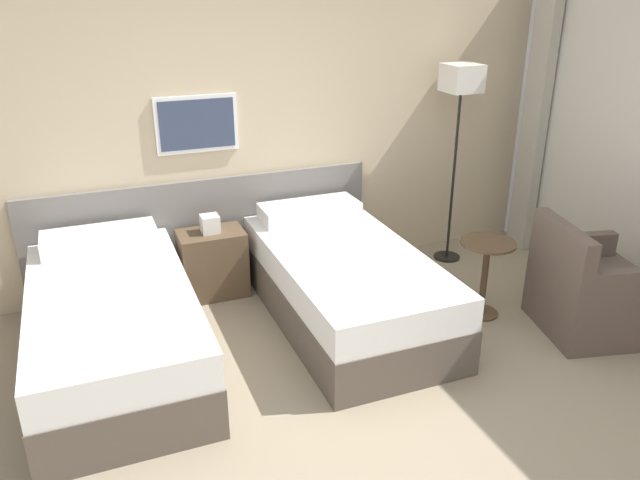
{
  "coord_description": "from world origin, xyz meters",
  "views": [
    {
      "loc": [
        -1.49,
        -2.6,
        2.39
      ],
      "look_at": [
        -0.0,
        1.13,
        0.71
      ],
      "focal_mm": 35.0,
      "sensor_mm": 36.0,
      "label": 1
    }
  ],
  "objects_px": {
    "armchair": "(590,294)",
    "bed_near_window": "(345,284)",
    "side_table": "(486,265)",
    "floor_lamp": "(461,93)",
    "nightstand": "(213,262)",
    "bed_near_door": "(114,326)"
  },
  "relations": [
    {
      "from": "bed_near_door",
      "to": "bed_near_window",
      "type": "height_order",
      "value": "same"
    },
    {
      "from": "floor_lamp",
      "to": "side_table",
      "type": "height_order",
      "value": "floor_lamp"
    },
    {
      "from": "armchair",
      "to": "bed_near_window",
      "type": "bearing_deg",
      "value": 76.36
    },
    {
      "from": "nightstand",
      "to": "floor_lamp",
      "type": "xyz_separation_m",
      "value": [
        2.16,
        -0.09,
        1.23
      ]
    },
    {
      "from": "bed_near_window",
      "to": "nightstand",
      "type": "height_order",
      "value": "bed_near_window"
    },
    {
      "from": "armchair",
      "to": "nightstand",
      "type": "bearing_deg",
      "value": 70.31
    },
    {
      "from": "bed_near_door",
      "to": "floor_lamp",
      "type": "bearing_deg",
      "value": 12.61
    },
    {
      "from": "floor_lamp",
      "to": "side_table",
      "type": "relative_size",
      "value": 2.91
    },
    {
      "from": "floor_lamp",
      "to": "side_table",
      "type": "xyz_separation_m",
      "value": [
        -0.33,
        -1.0,
        -1.1
      ]
    },
    {
      "from": "nightstand",
      "to": "armchair",
      "type": "relative_size",
      "value": 0.79
    },
    {
      "from": "nightstand",
      "to": "armchair",
      "type": "distance_m",
      "value": 2.88
    },
    {
      "from": "nightstand",
      "to": "side_table",
      "type": "distance_m",
      "value": 2.14
    },
    {
      "from": "bed_near_door",
      "to": "floor_lamp",
      "type": "height_order",
      "value": "floor_lamp"
    },
    {
      "from": "nightstand",
      "to": "side_table",
      "type": "relative_size",
      "value": 1.14
    },
    {
      "from": "nightstand",
      "to": "side_table",
      "type": "bearing_deg",
      "value": -30.75
    },
    {
      "from": "bed_near_window",
      "to": "floor_lamp",
      "type": "xyz_separation_m",
      "value": [
        1.34,
        0.67,
        1.22
      ]
    },
    {
      "from": "bed_near_door",
      "to": "armchair",
      "type": "bearing_deg",
      "value": -13.98
    },
    {
      "from": "bed_near_window",
      "to": "side_table",
      "type": "relative_size",
      "value": 3.29
    },
    {
      "from": "bed_near_door",
      "to": "side_table",
      "type": "height_order",
      "value": "bed_near_door"
    },
    {
      "from": "side_table",
      "to": "armchair",
      "type": "xyz_separation_m",
      "value": [
        0.58,
        -0.48,
        -0.13
      ]
    },
    {
      "from": "side_table",
      "to": "floor_lamp",
      "type": "bearing_deg",
      "value": 71.83
    },
    {
      "from": "bed_near_window",
      "to": "floor_lamp",
      "type": "bearing_deg",
      "value": 26.61
    }
  ]
}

